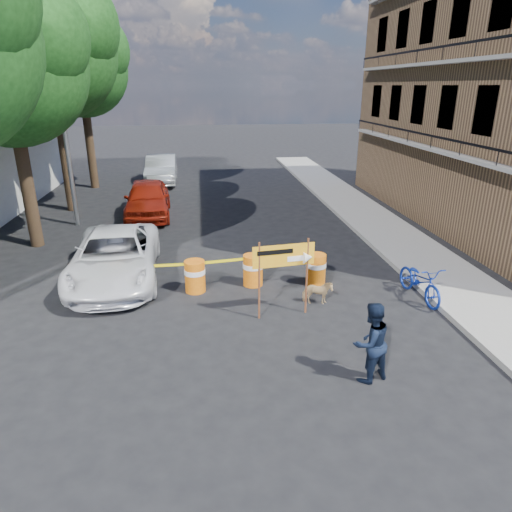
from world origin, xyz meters
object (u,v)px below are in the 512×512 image
object	(u,v)px
detour_sign	(292,260)
sedan_red	(148,199)
barrel_far_right	(316,269)
sedan_silver	(161,169)
dog	(317,293)
barrel_mid_left	(195,276)
barrel_far_left	(120,280)
suv_white	(115,257)
pedestrian	(371,343)
barrel_mid_right	(253,270)
bicycle	(422,265)

from	to	relation	value
detour_sign	sedan_red	xyz separation A→B (m)	(-4.42, 9.80, -0.67)
barrel_far_right	sedan_silver	distance (m)	16.38
dog	barrel_mid_left	bearing A→B (deg)	80.16
detour_sign	dog	world-z (taller)	detour_sign
barrel_far_left	detour_sign	distance (m)	4.78
suv_white	sedan_red	xyz separation A→B (m)	(0.25, 7.00, 0.07)
barrel_far_left	barrel_mid_left	size ratio (longest dim) A/B	1.00
barrel_mid_left	sedan_silver	bearing A→B (deg)	97.30
detour_sign	suv_white	world-z (taller)	detour_sign
barrel_mid_left	sedan_red	size ratio (longest dim) A/B	0.20
dog	sedan_red	distance (m)	10.68
detour_sign	pedestrian	size ratio (longest dim) A/B	1.21
pedestrian	sedan_silver	world-z (taller)	pedestrian
barrel_mid_left	sedan_silver	distance (m)	15.68
barrel_far_left	sedan_silver	size ratio (longest dim) A/B	0.19
detour_sign	sedan_silver	size ratio (longest dim) A/B	0.41
dog	sedan_red	bearing A→B (deg)	40.00
pedestrian	sedan_red	size ratio (longest dim) A/B	0.35
sedan_silver	suv_white	bearing A→B (deg)	-92.39
detour_sign	suv_white	size ratio (longest dim) A/B	0.38
barrel_far_left	barrel_far_right	world-z (taller)	same
barrel_mid_right	dog	world-z (taller)	barrel_mid_right
barrel_far_left	dog	size ratio (longest dim) A/B	1.17
pedestrian	sedan_silver	size ratio (longest dim) A/B	0.34
detour_sign	pedestrian	world-z (taller)	detour_sign
barrel_far_left	suv_white	xyz separation A→B (m)	(-0.29, 1.15, 0.25)
barrel_far_left	barrel_mid_right	distance (m)	3.66
pedestrian	sedan_silver	distance (m)	20.74
barrel_mid_right	detour_sign	size ratio (longest dim) A/B	0.45
barrel_mid_left	sedan_red	world-z (taller)	sedan_red
barrel_far_right	dog	distance (m)	1.32
barrel_mid_left	barrel_mid_right	bearing A→B (deg)	8.46
pedestrian	suv_white	xyz separation A→B (m)	(-5.64, 5.61, -0.10)
barrel_far_left	pedestrian	xyz separation A→B (m)	(5.35, -4.47, 0.34)
barrel_mid_left	sedan_silver	xyz separation A→B (m)	(-1.99, 15.55, 0.32)
barrel_far_left	bicycle	world-z (taller)	bicycle
bicycle	dog	xyz separation A→B (m)	(-2.79, 0.00, -0.64)
bicycle	sedan_red	size ratio (longest dim) A/B	0.42
barrel_mid_right	suv_white	xyz separation A→B (m)	(-3.94, 0.87, 0.25)
barrel_mid_right	sedan_red	distance (m)	8.70
detour_sign	bicycle	distance (m)	3.66
detour_sign	sedan_silver	world-z (taller)	detour_sign
sedan_red	suv_white	bearing A→B (deg)	-94.93
barrel_mid_right	pedestrian	distance (m)	5.05
barrel_mid_left	detour_sign	distance (m)	3.07
barrel_far_right	sedan_red	distance (m)	9.73
barrel_mid_left	sedan_silver	size ratio (longest dim) A/B	0.19
barrel_far_left	barrel_mid_left	bearing A→B (deg)	0.99
pedestrian	bicycle	world-z (taller)	bicycle
sedan_red	detour_sign	bearing A→B (deg)	-68.62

